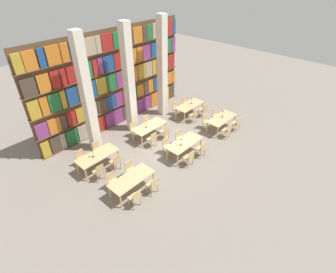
{
  "coord_description": "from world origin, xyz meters",
  "views": [
    {
      "loc": [
        -8.36,
        -7.75,
        8.39
      ],
      "look_at": [
        0.0,
        -0.12,
        0.69
      ],
      "focal_mm": 28.0,
      "sensor_mm": 36.0,
      "label": 1
    }
  ],
  "objects_px": {
    "reading_table_4": "(150,127)",
    "desk_lamp_4": "(192,99)",
    "chair_16": "(152,139)",
    "desk_lamp_3": "(146,122)",
    "chair_7": "(180,138)",
    "chair_22": "(203,110)",
    "reading_table_5": "(190,106)",
    "chair_8": "(227,130)",
    "chair_14": "(116,161)",
    "desk_lamp_1": "(223,113)",
    "pillar_left": "(87,96)",
    "chair_2": "(153,185)",
    "chair_4": "(189,158)",
    "chair_5": "(167,146)",
    "reading_table_0": "(132,180)",
    "chair_21": "(176,108)",
    "chair_12": "(99,171)",
    "chair_1": "(113,181)",
    "reading_table_2": "(222,119)",
    "reading_table_1": "(184,144)",
    "reading_table_3": "(97,156)",
    "chair_19": "(147,122)",
    "pillar_center": "(129,81)",
    "chair_18": "(165,131)",
    "desk_lamp_0": "(181,141)",
    "chair_0": "(135,198)",
    "chair_15": "(98,149)",
    "chair_20": "(194,115)",
    "chair_3": "(131,169)",
    "pillar_right": "(162,68)",
    "chair_10": "(237,123)",
    "chair_11": "(216,115)",
    "chair_17": "(134,129)",
    "chair_13": "(81,158)"
  },
  "relations": [
    {
      "from": "chair_16",
      "to": "reading_table_5",
      "type": "bearing_deg",
      "value": 9.29
    },
    {
      "from": "pillar_center",
      "to": "reading_table_3",
      "type": "xyz_separation_m",
      "value": [
        -3.47,
        -1.5,
        -2.32
      ]
    },
    {
      "from": "chair_5",
      "to": "chair_10",
      "type": "relative_size",
      "value": 1.0
    },
    {
      "from": "desk_lamp_1",
      "to": "desk_lamp_3",
      "type": "bearing_deg",
      "value": 146.81
    },
    {
      "from": "reading_table_3",
      "to": "chair_14",
      "type": "distance_m",
      "value": 0.89
    },
    {
      "from": "chair_11",
      "to": "desk_lamp_4",
      "type": "relative_size",
      "value": 1.98
    },
    {
      "from": "chair_0",
      "to": "chair_3",
      "type": "height_order",
      "value": "same"
    },
    {
      "from": "pillar_center",
      "to": "chair_22",
      "type": "relative_size",
      "value": 6.74
    },
    {
      "from": "pillar_left",
      "to": "chair_19",
      "type": "xyz_separation_m",
      "value": [
        3.09,
        -0.73,
        -2.52
      ]
    },
    {
      "from": "chair_0",
      "to": "chair_22",
      "type": "bearing_deg",
      "value": 16.7
    },
    {
      "from": "chair_8",
      "to": "chair_16",
      "type": "height_order",
      "value": "same"
    },
    {
      "from": "chair_11",
      "to": "chair_17",
      "type": "height_order",
      "value": "same"
    },
    {
      "from": "chair_2",
      "to": "chair_4",
      "type": "xyz_separation_m",
      "value": [
        2.46,
        0.0,
        0.0
      ]
    },
    {
      "from": "chair_16",
      "to": "desk_lamp_3",
      "type": "distance_m",
      "value": 1.0
    },
    {
      "from": "reading_table_1",
      "to": "reading_table_4",
      "type": "relative_size",
      "value": 1.0
    },
    {
      "from": "chair_14",
      "to": "desk_lamp_1",
      "type": "bearing_deg",
      "value": -14.37
    },
    {
      "from": "reading_table_4",
      "to": "desk_lamp_4",
      "type": "relative_size",
      "value": 4.45
    },
    {
      "from": "pillar_left",
      "to": "chair_8",
      "type": "height_order",
      "value": "pillar_left"
    },
    {
      "from": "pillar_center",
      "to": "chair_19",
      "type": "distance_m",
      "value": 2.67
    },
    {
      "from": "desk_lamp_1",
      "to": "chair_21",
      "type": "relative_size",
      "value": 0.48
    },
    {
      "from": "reading_table_0",
      "to": "reading_table_4",
      "type": "height_order",
      "value": "same"
    },
    {
      "from": "chair_5",
      "to": "chair_13",
      "type": "distance_m",
      "value": 4.24
    },
    {
      "from": "chair_7",
      "to": "chair_22",
      "type": "relative_size",
      "value": 1.0
    },
    {
      "from": "chair_0",
      "to": "reading_table_5",
      "type": "xyz_separation_m",
      "value": [
        7.34,
        3.07,
        0.2
      ]
    },
    {
      "from": "desk_lamp_0",
      "to": "chair_14",
      "type": "relative_size",
      "value": 0.46
    },
    {
      "from": "chair_1",
      "to": "chair_4",
      "type": "height_order",
      "value": "same"
    },
    {
      "from": "chair_16",
      "to": "chair_18",
      "type": "bearing_deg",
      "value": 0.0
    },
    {
      "from": "chair_3",
      "to": "chair_4",
      "type": "bearing_deg",
      "value": 149.83
    },
    {
      "from": "chair_20",
      "to": "chair_17",
      "type": "bearing_deg",
      "value": 156.84
    },
    {
      "from": "chair_0",
      "to": "reading_table_0",
      "type": "bearing_deg",
      "value": 57.2
    },
    {
      "from": "desk_lamp_0",
      "to": "chair_3",
      "type": "bearing_deg",
      "value": 164.79
    },
    {
      "from": "pillar_left",
      "to": "chair_8",
      "type": "distance_m",
      "value": 7.63
    },
    {
      "from": "chair_5",
      "to": "chair_18",
      "type": "relative_size",
      "value": 1.0
    },
    {
      "from": "chair_4",
      "to": "chair_5",
      "type": "relative_size",
      "value": 1.0
    },
    {
      "from": "reading_table_3",
      "to": "chair_16",
      "type": "bearing_deg",
      "value": -12.74
    },
    {
      "from": "chair_1",
      "to": "chair_8",
      "type": "height_order",
      "value": "same"
    },
    {
      "from": "reading_table_1",
      "to": "chair_12",
      "type": "distance_m",
      "value": 4.34
    },
    {
      "from": "reading_table_0",
      "to": "desk_lamp_0",
      "type": "bearing_deg",
      "value": -0.15
    },
    {
      "from": "chair_10",
      "to": "chair_18",
      "type": "height_order",
      "value": "same"
    },
    {
      "from": "chair_21",
      "to": "chair_12",
      "type": "bearing_deg",
      "value": 11.54
    },
    {
      "from": "desk_lamp_1",
      "to": "chair_17",
      "type": "relative_size",
      "value": 0.48
    },
    {
      "from": "chair_15",
      "to": "chair_20",
      "type": "bearing_deg",
      "value": 166.36
    },
    {
      "from": "reading_table_2",
      "to": "desk_lamp_1",
      "type": "height_order",
      "value": "desk_lamp_1"
    },
    {
      "from": "chair_15",
      "to": "desk_lamp_3",
      "type": "relative_size",
      "value": 1.88
    },
    {
      "from": "chair_1",
      "to": "chair_20",
      "type": "relative_size",
      "value": 1.0
    },
    {
      "from": "pillar_right",
      "to": "desk_lamp_1",
      "type": "bearing_deg",
      "value": -76.38
    },
    {
      "from": "chair_5",
      "to": "reading_table_5",
      "type": "height_order",
      "value": "chair_5"
    },
    {
      "from": "chair_1",
      "to": "desk_lamp_1",
      "type": "bearing_deg",
      "value": 174.4
    },
    {
      "from": "chair_5",
      "to": "chair_16",
      "type": "bearing_deg",
      "value": -84.72
    },
    {
      "from": "chair_1",
      "to": "chair_8",
      "type": "distance_m",
      "value": 6.96
    }
  ]
}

